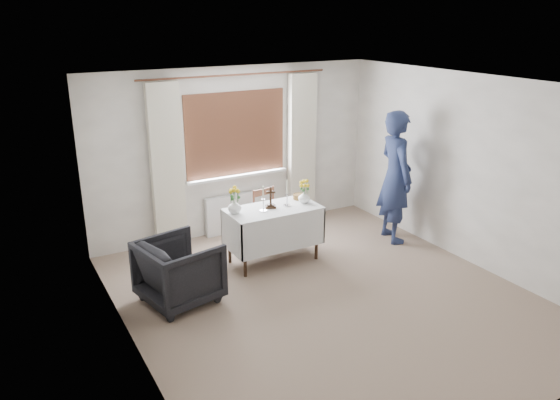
{
  "coord_description": "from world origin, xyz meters",
  "views": [
    {
      "loc": [
        -3.29,
        -4.76,
        3.21
      ],
      "look_at": [
        -0.07,
        1.01,
        0.94
      ],
      "focal_mm": 35.0,
      "sensor_mm": 36.0,
      "label": 1
    }
  ],
  "objects_px": {
    "person": "(395,177)",
    "armchair": "(179,271)",
    "wooden_chair": "(271,220)",
    "wooden_cross": "(271,197)",
    "flower_vase_left": "(235,206)",
    "altar_table": "(273,235)",
    "flower_vase_right": "(304,197)"
  },
  "relations": [
    {
      "from": "armchair",
      "to": "flower_vase_right",
      "type": "relative_size",
      "value": 5.04
    },
    {
      "from": "flower_vase_right",
      "to": "flower_vase_left",
      "type": "bearing_deg",
      "value": 174.76
    },
    {
      "from": "wooden_cross",
      "to": "flower_vase_left",
      "type": "distance_m",
      "value": 0.51
    },
    {
      "from": "person",
      "to": "wooden_chair",
      "type": "bearing_deg",
      "value": 83.55
    },
    {
      "from": "flower_vase_left",
      "to": "flower_vase_right",
      "type": "relative_size",
      "value": 1.11
    },
    {
      "from": "wooden_chair",
      "to": "flower_vase_right",
      "type": "relative_size",
      "value": 5.18
    },
    {
      "from": "altar_table",
      "to": "flower_vase_left",
      "type": "bearing_deg",
      "value": 171.59
    },
    {
      "from": "altar_table",
      "to": "person",
      "type": "relative_size",
      "value": 0.64
    },
    {
      "from": "armchair",
      "to": "wooden_chair",
      "type": "bearing_deg",
      "value": -75.31
    },
    {
      "from": "altar_table",
      "to": "flower_vase_left",
      "type": "relative_size",
      "value": 6.75
    },
    {
      "from": "flower_vase_right",
      "to": "wooden_cross",
      "type": "bearing_deg",
      "value": 174.86
    },
    {
      "from": "wooden_chair",
      "to": "flower_vase_left",
      "type": "height_order",
      "value": "flower_vase_left"
    },
    {
      "from": "flower_vase_left",
      "to": "person",
      "type": "bearing_deg",
      "value": -6.19
    },
    {
      "from": "wooden_cross",
      "to": "flower_vase_right",
      "type": "xyz_separation_m",
      "value": [
        0.49,
        -0.04,
        -0.06
      ]
    },
    {
      "from": "person",
      "to": "wooden_cross",
      "type": "height_order",
      "value": "person"
    },
    {
      "from": "flower_vase_right",
      "to": "altar_table",
      "type": "bearing_deg",
      "value": 178.31
    },
    {
      "from": "person",
      "to": "flower_vase_right",
      "type": "distance_m",
      "value": 1.46
    },
    {
      "from": "altar_table",
      "to": "flower_vase_left",
      "type": "xyz_separation_m",
      "value": [
        -0.52,
        0.08,
        0.47
      ]
    },
    {
      "from": "person",
      "to": "flower_vase_left",
      "type": "bearing_deg",
      "value": 96.02
    },
    {
      "from": "altar_table",
      "to": "flower_vase_right",
      "type": "distance_m",
      "value": 0.66
    },
    {
      "from": "altar_table",
      "to": "wooden_cross",
      "type": "relative_size",
      "value": 4.26
    },
    {
      "from": "armchair",
      "to": "flower_vase_left",
      "type": "xyz_separation_m",
      "value": [
        0.95,
        0.51,
        0.47
      ]
    },
    {
      "from": "wooden_chair",
      "to": "person",
      "type": "relative_size",
      "value": 0.44
    },
    {
      "from": "armchair",
      "to": "wooden_cross",
      "type": "relative_size",
      "value": 2.87
    },
    {
      "from": "wooden_cross",
      "to": "flower_vase_left",
      "type": "xyz_separation_m",
      "value": [
        -0.5,
        0.05,
        -0.05
      ]
    },
    {
      "from": "altar_table",
      "to": "flower_vase_right",
      "type": "xyz_separation_m",
      "value": [
        0.47,
        -0.01,
        0.46
      ]
    },
    {
      "from": "altar_table",
      "to": "wooden_chair",
      "type": "relative_size",
      "value": 1.44
    },
    {
      "from": "flower_vase_left",
      "to": "armchair",
      "type": "bearing_deg",
      "value": -151.86
    },
    {
      "from": "wooden_chair",
      "to": "person",
      "type": "xyz_separation_m",
      "value": [
        1.74,
        -0.59,
        0.54
      ]
    },
    {
      "from": "wooden_chair",
      "to": "armchair",
      "type": "xyz_separation_m",
      "value": [
        -1.65,
        -0.83,
        -0.05
      ]
    },
    {
      "from": "person",
      "to": "armchair",
      "type": "bearing_deg",
      "value": 106.34
    },
    {
      "from": "wooden_chair",
      "to": "flower_vase_left",
      "type": "distance_m",
      "value": 0.88
    }
  ]
}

